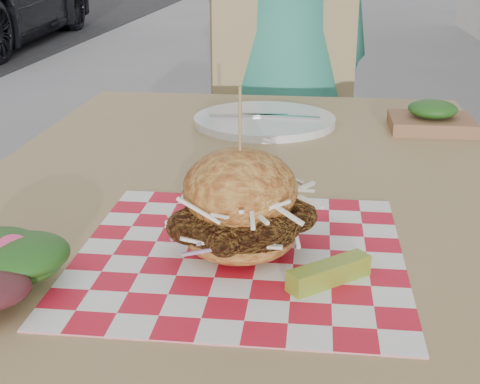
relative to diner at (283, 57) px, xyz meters
The scene contains 8 objects.
diner is the anchor object (origin of this frame).
patio_table 1.07m from the diner, 89.78° to the right, with size 0.80×1.20×0.75m.
patio_chair 0.24m from the diner, 100.90° to the right, with size 0.53×0.53×0.95m.
paper_liner 1.29m from the diner, 89.03° to the right, with size 0.36×0.36×0.00m, color red.
sandwich 1.29m from the diner, 89.03° to the right, with size 0.17×0.17×0.19m.
pickle_spear 1.36m from the diner, 84.95° to the right, with size 0.10×0.02×0.02m, color #8CA730.
place_setting 0.72m from the diner, 89.67° to the right, with size 0.27×0.27×0.02m.
kraft_tray 0.79m from the diner, 66.79° to the right, with size 0.15×0.12×0.06m.
Camera 1 is at (0.14, -0.59, 1.08)m, focal length 50.00 mm.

